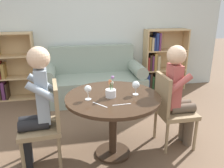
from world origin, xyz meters
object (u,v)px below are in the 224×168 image
Objects in this scene: bookshelf_right at (159,61)px; chair_right at (171,108)px; wine_glass_right at (136,85)px; person_right at (179,93)px; flower_vase at (111,91)px; couch at (94,82)px; wine_glass_left at (88,89)px; bookshelf_left at (5,69)px; chair_left at (46,121)px; person_left at (36,105)px.

bookshelf_right is 1.32× the size of chair_right.
bookshelf_right reaches higher than wine_glass_right.
person_right reaches higher than flower_vase.
bookshelf_right is at bearing 56.23° from flower_vase.
person_right reaches higher than bookshelf_right.
bookshelf_right reaches higher than couch.
bookshelf_right reaches higher than wine_glass_left.
bookshelf_left is 2.55m from flower_vase.
wine_glass_right is at bearing -48.21° from bookshelf_left.
wine_glass_left is at bearing 94.93° from person_right.
chair_left is 1.00× the size of chair_right.
bookshelf_right is 7.78× the size of wine_glass_right.
wine_glass_right is at bearing -81.83° from couch.
chair_left is 0.56m from wine_glass_left.
bookshelf_left is 4.99× the size of flower_vase.
person_right is 0.57m from wine_glass_right.
bookshelf_right is 2.87m from chair_left.
chair_right is 0.20m from person_right.
couch is at bearing 81.47° from wine_glass_left.
wine_glass_right is (-0.55, -0.07, 0.16)m from person_right.
flower_vase reaches higher than wine_glass_left.
person_left is 1.05m from wine_glass_right.
wine_glass_right is at bearing 3.76° from wine_glass_left.
chair_left is 0.74m from flower_vase.
bookshelf_left is at bearing 126.93° from flower_vase.
person_left is 0.54m from wine_glass_left.
chair_left is (-0.71, -1.75, 0.18)m from couch.
flower_vase is (0.68, -0.01, 0.30)m from chair_left.
couch is 7.45× the size of flower_vase.
bookshelf_left is 2.98m from chair_right.
flower_vase is (-0.03, -1.76, 0.48)m from couch.
bookshelf_right is 2.04m from chair_right.
chair_right is 5.90× the size of wine_glass_right.
person_left is at bearing 177.58° from wine_glass_left.
bookshelf_left and bookshelf_right have the same top height.
chair_right is (2.26, -1.95, -0.07)m from bookshelf_left.
person_right is 8.07× the size of wine_glass_left.
wine_glass_right is (1.80, -2.02, 0.27)m from bookshelf_left.
couch is at bearing -9.69° from bookshelf_left.
bookshelf_left is 7.78× the size of wine_glass_right.
wine_glass_left is at bearing 83.46° from person_left.
couch is 1.84m from wine_glass_right.
wine_glass_left is (0.53, -0.02, 0.13)m from person_left.
bookshelf_left reaches higher than wine_glass_right.
chair_left is at bearing -135.31° from bookshelf_right.
person_right is at bearing 5.72° from flower_vase.
wine_glass_left is at bearing -176.24° from wine_glass_right.
bookshelf_left reaches higher than chair_right.
chair_right is 3.79× the size of flower_vase.
person_left is (-0.08, -0.01, 0.20)m from chair_left.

